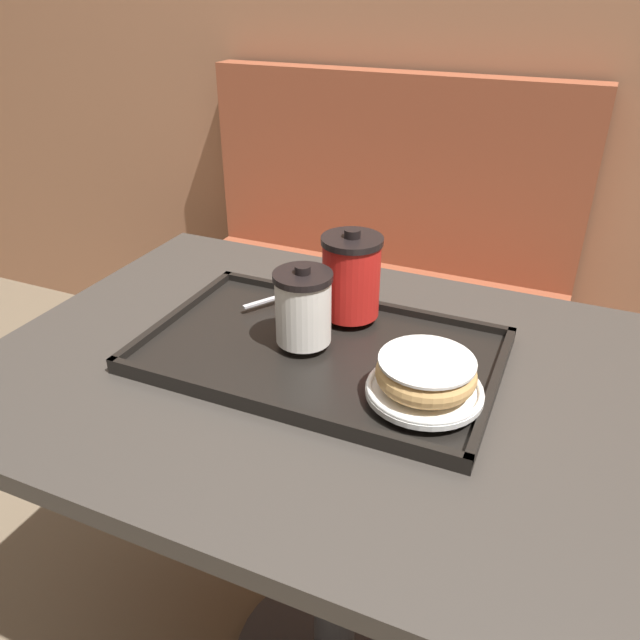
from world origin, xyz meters
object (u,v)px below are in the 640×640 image
at_px(coffee_cup_rear, 351,276).
at_px(donut_chocolate_glazed, 426,372).
at_px(coffee_cup_front, 303,307).
at_px(spoon, 294,291).

distance_m(coffee_cup_rear, donut_chocolate_glazed, 0.24).
bearing_deg(coffee_cup_front, spoon, 121.37).
relative_size(coffee_cup_rear, donut_chocolate_glazed, 1.10).
xyz_separation_m(coffee_cup_rear, spoon, (-0.12, 0.03, -0.06)).
height_order(coffee_cup_front, spoon, coffee_cup_front).
relative_size(coffee_cup_front, spoon, 1.01).
height_order(coffee_cup_front, coffee_cup_rear, coffee_cup_rear).
xyz_separation_m(coffee_cup_front, donut_chocolate_glazed, (0.21, -0.06, -0.02)).
bearing_deg(coffee_cup_front, donut_chocolate_glazed, -16.98).
bearing_deg(spoon, donut_chocolate_glazed, -92.46).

